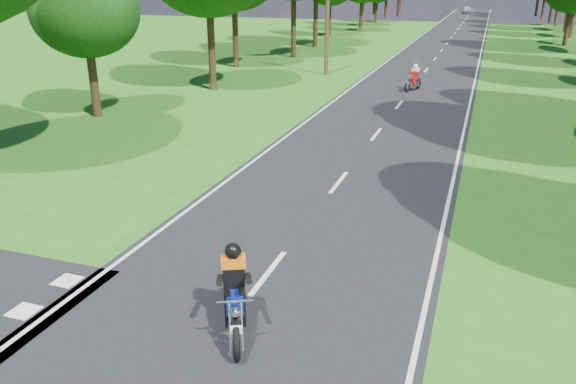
% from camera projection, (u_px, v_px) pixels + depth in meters
% --- Properties ---
extents(ground, '(160.00, 160.00, 0.00)m').
position_uv_depth(ground, '(229.00, 324.00, 10.15)').
color(ground, '#256016').
rests_on(ground, ground).
extents(main_road, '(7.00, 140.00, 0.02)m').
position_uv_depth(main_road, '(447.00, 44.00, 54.27)').
color(main_road, black).
rests_on(main_road, ground).
extents(road_markings, '(7.40, 140.00, 0.01)m').
position_uv_depth(road_markings, '(444.00, 45.00, 52.65)').
color(road_markings, silver).
rests_on(road_markings, main_road).
extents(telegraph_pole, '(1.20, 0.26, 8.00)m').
position_uv_depth(telegraph_pole, '(328.00, 9.00, 35.26)').
color(telegraph_pole, '#382616').
rests_on(telegraph_pole, ground).
extents(rider_near_blue, '(1.40, 2.00, 1.60)m').
position_uv_depth(rider_near_blue, '(234.00, 290.00, 9.69)').
color(rider_near_blue, navy).
rests_on(rider_near_blue, main_road).
extents(rider_far_red, '(1.07, 1.83, 1.45)m').
position_uv_depth(rider_far_red, '(413.00, 77.00, 31.13)').
color(rider_far_red, maroon).
rests_on(rider_far_red, main_road).
extents(distant_car, '(1.94, 3.94, 1.29)m').
position_uv_depth(distant_car, '(467.00, 10.00, 100.70)').
color(distant_car, '#B1B3B9').
rests_on(distant_car, main_road).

